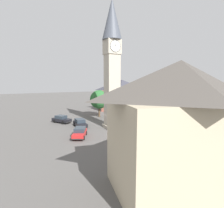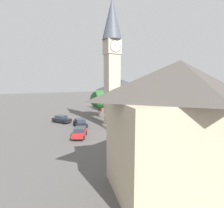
% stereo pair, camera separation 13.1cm
% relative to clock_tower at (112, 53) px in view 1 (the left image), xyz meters
% --- Properties ---
extents(ground_plane, '(200.00, 200.00, 0.00)m').
position_rel_clock_tower_xyz_m(ground_plane, '(-0.00, -0.00, -13.50)').
color(ground_plane, '#565451').
extents(clock_tower, '(3.45, 3.45, 23.00)m').
position_rel_clock_tower_xyz_m(clock_tower, '(0.00, 0.00, 0.00)').
color(clock_tower, '#A59C89').
rests_on(clock_tower, ground).
extents(car_blue_kerb, '(3.50, 4.42, 1.53)m').
position_rel_clock_tower_xyz_m(car_blue_kerb, '(0.94, 8.20, -12.74)').
color(car_blue_kerb, red).
rests_on(car_blue_kerb, ground).
extents(car_silver_kerb, '(3.33, 4.45, 1.53)m').
position_rel_clock_tower_xyz_m(car_silver_kerb, '(6.98, 2.88, -12.74)').
color(car_silver_kerb, red).
rests_on(car_silver_kerb, ground).
extents(car_red_corner, '(3.67, 4.38, 1.53)m').
position_rel_clock_tower_xyz_m(car_red_corner, '(7.72, -8.10, -12.74)').
color(car_red_corner, black).
rests_on(car_red_corner, ground).
extents(car_white_side, '(1.82, 4.13, 1.53)m').
position_rel_clock_tower_xyz_m(car_white_side, '(5.20, -3.07, -12.74)').
color(car_white_side, black).
rests_on(car_white_side, ground).
extents(car_black_far, '(4.17, 1.90, 1.53)m').
position_rel_clock_tower_xyz_m(car_black_far, '(-5.18, 4.73, -12.74)').
color(car_black_far, gold).
rests_on(car_black_far, ground).
extents(pedestrian, '(0.46, 0.40, 1.69)m').
position_rel_clock_tower_xyz_m(pedestrian, '(-7.56, -2.47, -12.49)').
color(pedestrian, '#2D3351').
rests_on(pedestrian, ground).
extents(tree, '(4.43, 4.43, 6.43)m').
position_rel_clock_tower_xyz_m(tree, '(-1.59, -10.14, -9.30)').
color(tree, brown).
rests_on(tree, ground).
extents(building_shop_left, '(13.32, 12.20, 8.86)m').
position_rel_clock_tower_xyz_m(building_shop_left, '(-11.03, -15.97, -8.97)').
color(building_shop_left, '#995142').
rests_on(building_shop_left, ground).
extents(building_terrace_right, '(11.47, 8.77, 10.35)m').
position_rel_clock_tower_xyz_m(building_terrace_right, '(3.67, 19.26, -8.22)').
color(building_terrace_right, tan).
rests_on(building_terrace_right, ground).
extents(building_corner_back, '(8.50, 11.73, 9.55)m').
position_rel_clock_tower_xyz_m(building_corner_back, '(-21.27, -6.59, -8.64)').
color(building_corner_back, silver).
rests_on(building_corner_back, ground).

